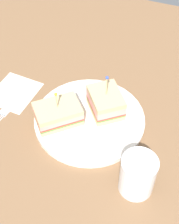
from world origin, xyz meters
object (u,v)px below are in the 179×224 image
object	(u,v)px
drink_glass	(137,176)
napkin	(14,92)
plate	(90,119)
sandwich_half_front	(106,102)
sandwich_half_back	(58,114)
fork	(10,106)

from	to	relation	value
drink_glass	napkin	distance (cm)	39.09
plate	drink_glass	world-z (taller)	drink_glass
sandwich_half_front	sandwich_half_back	size ratio (longest dim) A/B	0.91
sandwich_half_back	napkin	bearing A→B (deg)	70.33
drink_glass	napkin	xyz separation A→B (cm)	(14.71, 35.98, -4.17)
plate	fork	size ratio (longest dim) A/B	1.97
drink_glass	plate	bearing A→B (deg)	49.33
plate	sandwich_half_front	size ratio (longest dim) A/B	2.34
sandwich_half_front	fork	size ratio (longest dim) A/B	0.84
napkin	fork	distance (cm)	4.65
sandwich_half_front	plate	bearing A→B (deg)	142.84
sandwich_half_back	drink_glass	size ratio (longest dim) A/B	1.34
sandwich_half_front	drink_glass	size ratio (longest dim) A/B	1.22
sandwich_half_back	fork	bearing A→B (deg)	86.36
plate	sandwich_half_back	distance (cm)	7.78
plate	napkin	bearing A→B (deg)	84.47
sandwich_half_front	sandwich_half_back	bearing A→B (deg)	126.69
sandwich_half_back	fork	distance (cm)	13.95
drink_glass	fork	distance (cm)	36.35
sandwich_half_back	napkin	xyz separation A→B (cm)	(5.30, 14.83, -3.57)
plate	napkin	size ratio (longest dim) A/B	2.20
drink_glass	napkin	bearing A→B (deg)	67.76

